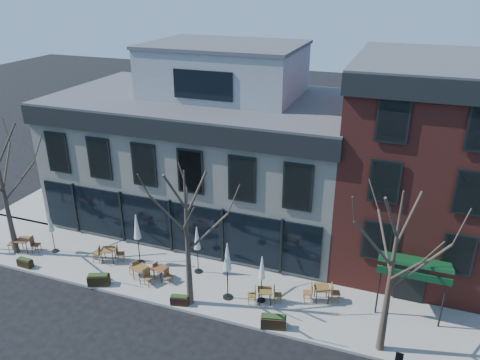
% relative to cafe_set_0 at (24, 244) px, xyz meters
% --- Properties ---
extents(ground, '(120.00, 120.00, 0.00)m').
position_rel_cafe_set_0_xyz_m(ground, '(8.06, 2.99, -0.66)').
color(ground, black).
rests_on(ground, ground).
extents(sidewalk_front, '(33.50, 4.70, 0.15)m').
position_rel_cafe_set_0_xyz_m(sidewalk_front, '(11.31, 0.84, -0.59)').
color(sidewalk_front, gray).
rests_on(sidewalk_front, ground).
extents(sidewalk_side, '(4.50, 12.00, 0.15)m').
position_rel_cafe_set_0_xyz_m(sidewalk_side, '(-3.19, 8.99, -0.59)').
color(sidewalk_side, gray).
rests_on(sidewalk_side, ground).
extents(corner_building, '(18.39, 10.39, 11.10)m').
position_rel_cafe_set_0_xyz_m(corner_building, '(8.13, 8.06, 4.06)').
color(corner_building, beige).
rests_on(corner_building, ground).
extents(red_brick_building, '(8.20, 11.78, 11.18)m').
position_rel_cafe_set_0_xyz_m(red_brick_building, '(21.06, 7.97, 4.97)').
color(red_brick_building, maroon).
rests_on(red_brick_building, ground).
extents(tree_corner, '(3.93, 3.98, 7.92)m').
position_rel_cafe_set_0_xyz_m(tree_corner, '(-0.43, -0.22, 3.58)').
color(tree_corner, '#382B21').
rests_on(tree_corner, sidewalk_front).
extents(tree_mid, '(3.50, 3.55, 7.04)m').
position_rel_cafe_set_0_xyz_m(tree_mid, '(11.07, -0.92, 3.13)').
color(tree_mid, '#382B21').
rests_on(tree_mid, sidewalk_front).
extents(tree_right, '(3.72, 3.77, 7.48)m').
position_rel_cafe_set_0_xyz_m(tree_right, '(20.07, -0.92, 3.36)').
color(tree_right, '#382B21').
rests_on(tree_right, sidewalk_front).
extents(cafe_set_0, '(1.95, 0.97, 1.00)m').
position_rel_cafe_set_0_xyz_m(cafe_set_0, '(0.00, 0.00, 0.00)').
color(cafe_set_0, brown).
rests_on(cafe_set_0, sidewalk_front).
extents(cafe_set_1, '(1.83, 1.11, 0.95)m').
position_rel_cafe_set_0_xyz_m(cafe_set_1, '(5.17, 0.83, -0.03)').
color(cafe_set_1, brown).
rests_on(cafe_set_1, sidewalk_front).
extents(cafe_set_2, '(1.81, 1.12, 0.94)m').
position_rel_cafe_set_0_xyz_m(cafe_set_2, '(7.82, -0.09, -0.03)').
color(cafe_set_2, brown).
rests_on(cafe_set_2, sidewalk_front).
extents(cafe_set_3, '(1.60, 0.84, 0.82)m').
position_rel_cafe_set_0_xyz_m(cafe_set_3, '(8.76, 0.35, -0.09)').
color(cafe_set_3, brown).
rests_on(cafe_set_3, sidewalk_front).
extents(cafe_set_4, '(1.75, 1.03, 0.90)m').
position_rel_cafe_set_0_xyz_m(cafe_set_4, '(14.48, 0.35, -0.05)').
color(cafe_set_4, brown).
rests_on(cafe_set_4, sidewalk_front).
extents(cafe_set_5, '(1.88, 1.04, 0.97)m').
position_rel_cafe_set_0_xyz_m(cafe_set_5, '(17.06, 1.44, -0.02)').
color(cafe_set_5, brown).
rests_on(cafe_set_5, sidewalk_front).
extents(umbrella_0, '(0.41, 0.41, 2.58)m').
position_rel_cafe_set_0_xyz_m(umbrella_0, '(1.61, 0.62, 1.31)').
color(umbrella_0, black).
rests_on(umbrella_0, sidewalk_front).
extents(umbrella_1, '(0.49, 0.49, 3.04)m').
position_rel_cafe_set_0_xyz_m(umbrella_1, '(6.91, 1.26, 1.63)').
color(umbrella_1, black).
rests_on(umbrella_1, sidewalk_front).
extents(umbrella_2, '(0.45, 0.45, 2.78)m').
position_rel_cafe_set_0_xyz_m(umbrella_2, '(10.33, 1.61, 1.45)').
color(umbrella_2, black).
rests_on(umbrella_2, sidewalk_front).
extents(umbrella_3, '(0.50, 0.50, 3.15)m').
position_rel_cafe_set_0_xyz_m(umbrella_3, '(12.64, 0.08, 1.71)').
color(umbrella_3, black).
rests_on(umbrella_3, sidewalk_front).
extents(umbrella_4, '(0.41, 0.41, 2.57)m').
position_rel_cafe_set_0_xyz_m(umbrella_4, '(14.28, 0.42, 1.30)').
color(umbrella_4, black).
rests_on(umbrella_4, sidewalk_front).
extents(planter_0, '(0.90, 0.38, 0.50)m').
position_rel_cafe_set_0_xyz_m(planter_0, '(1.14, -1.21, -0.27)').
color(planter_0, black).
rests_on(planter_0, sidewalk_front).
extents(planter_1, '(1.18, 0.83, 0.62)m').
position_rel_cafe_set_0_xyz_m(planter_1, '(5.97, -1.21, -0.21)').
color(planter_1, black).
rests_on(planter_1, sidewalk_front).
extents(planter_2, '(0.94, 0.54, 0.50)m').
position_rel_cafe_set_0_xyz_m(planter_2, '(10.63, -1.21, -0.27)').
color(planter_2, black).
rests_on(planter_2, sidewalk_front).
extents(planter_3, '(1.22, 0.70, 0.64)m').
position_rel_cafe_set_0_xyz_m(planter_3, '(15.39, -1.21, -0.19)').
color(planter_3, '#312010').
rests_on(planter_3, sidewalk_front).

